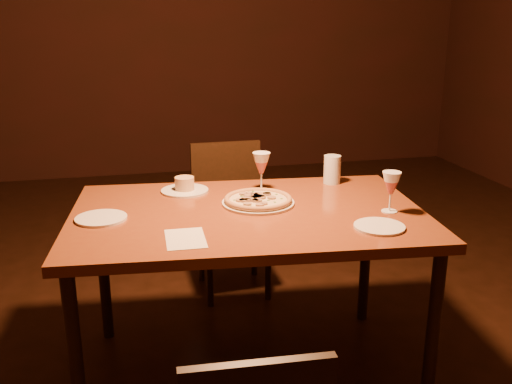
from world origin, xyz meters
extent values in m
plane|color=black|center=(0.00, 0.00, 0.00)|extent=(7.00, 7.00, 0.00)
cube|color=#341310|center=(0.00, 3.50, 1.50)|extent=(6.00, 0.04, 3.00)
cube|color=brown|center=(0.00, -0.07, 0.74)|extent=(1.51, 1.05, 0.04)
cylinder|color=black|center=(-0.69, -0.40, 0.36)|extent=(0.05, 0.05, 0.72)
cylinder|color=black|center=(-0.61, 0.39, 0.36)|extent=(0.05, 0.05, 0.72)
cylinder|color=black|center=(0.61, -0.53, 0.36)|extent=(0.05, 0.05, 0.72)
cylinder|color=black|center=(0.69, 0.26, 0.36)|extent=(0.05, 0.05, 0.72)
cube|color=black|center=(0.09, 0.75, 0.43)|extent=(0.41, 0.41, 0.04)
cube|color=black|center=(0.09, 0.94, 0.65)|extent=(0.40, 0.03, 0.39)
cylinder|color=black|center=(-0.07, 0.58, 0.21)|extent=(0.03, 0.03, 0.41)
cylinder|color=black|center=(-0.08, 0.91, 0.21)|extent=(0.03, 0.03, 0.41)
cylinder|color=black|center=(0.26, 0.59, 0.21)|extent=(0.03, 0.03, 0.41)
cylinder|color=black|center=(0.25, 0.91, 0.21)|extent=(0.03, 0.03, 0.41)
cylinder|color=silver|center=(0.06, 0.00, 0.77)|extent=(0.31, 0.31, 0.01)
cylinder|color=beige|center=(0.06, 0.00, 0.78)|extent=(0.28, 0.28, 0.01)
torus|color=#B07A4D|center=(0.06, 0.00, 0.79)|extent=(0.29, 0.29, 0.02)
cylinder|color=silver|center=(-0.22, 0.26, 0.77)|extent=(0.21, 0.21, 0.01)
cylinder|color=tan|center=(-0.22, 0.26, 0.80)|extent=(0.09, 0.09, 0.06)
cylinder|color=silver|center=(0.48, 0.24, 0.83)|extent=(0.08, 0.08, 0.13)
cylinder|color=silver|center=(-0.58, -0.04, 0.77)|extent=(0.20, 0.20, 0.01)
cylinder|color=silver|center=(0.44, -0.38, 0.77)|extent=(0.19, 0.19, 0.01)
cube|color=beige|center=(-0.29, -0.32, 0.77)|extent=(0.14, 0.21, 0.00)
camera|label=1|loc=(-0.47, -2.22, 1.52)|focal=40.00mm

